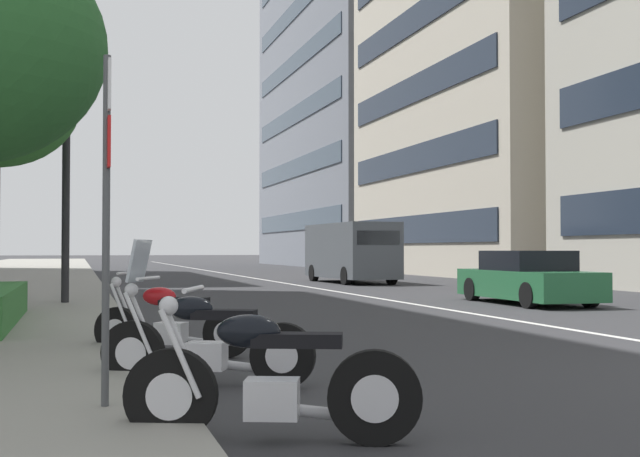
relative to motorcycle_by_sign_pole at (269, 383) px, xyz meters
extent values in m
cube|color=silver|center=(35.28, -6.84, -0.42)|extent=(110.00, 0.16, 0.01)
cylinder|color=black|center=(0.24, 0.67, -0.09)|extent=(0.34, 0.67, 0.67)
cylinder|color=silver|center=(0.24, 0.67, -0.09)|extent=(0.24, 0.36, 0.34)
cylinder|color=black|center=(-0.26, -0.71, -0.09)|extent=(0.34, 0.67, 0.67)
cylinder|color=silver|center=(-0.26, -0.71, -0.09)|extent=(0.24, 0.36, 0.34)
cube|color=silver|center=(-0.01, -0.02, -0.11)|extent=(0.37, 0.45, 0.28)
cube|color=black|center=(-0.07, -0.19, 0.31)|extent=(0.42, 0.68, 0.10)
ellipsoid|color=black|center=(0.05, 0.14, 0.37)|extent=(0.38, 0.51, 0.24)
cylinder|color=silver|center=(0.14, 0.62, 0.22)|extent=(0.15, 0.31, 0.64)
cylinder|color=silver|center=(0.27, 0.57, 0.22)|extent=(0.15, 0.31, 0.64)
cylinder|color=silver|center=(0.18, 0.52, 0.67)|extent=(0.58, 0.24, 0.04)
sphere|color=silver|center=(0.24, 0.69, 0.55)|extent=(0.14, 0.14, 0.14)
cylinder|color=silver|center=(0.03, -0.33, -0.23)|extent=(0.32, 0.68, 0.16)
cylinder|color=black|center=(2.86, 0.77, -0.10)|extent=(0.39, 0.64, 0.65)
cylinder|color=silver|center=(2.86, 0.77, -0.10)|extent=(0.26, 0.35, 0.33)
cylinder|color=black|center=(2.19, -0.64, -0.10)|extent=(0.39, 0.64, 0.65)
cylinder|color=silver|center=(2.19, -0.64, -0.10)|extent=(0.26, 0.35, 0.33)
cube|color=silver|center=(2.52, 0.06, -0.12)|extent=(0.40, 0.45, 0.28)
cube|color=black|center=(2.45, -0.10, 0.30)|extent=(0.47, 0.67, 0.10)
ellipsoid|color=black|center=(2.60, 0.22, 0.36)|extent=(0.41, 0.52, 0.24)
cylinder|color=silver|center=(2.76, 0.73, 0.21)|extent=(0.18, 0.31, 0.64)
cylinder|color=silver|center=(2.89, 0.67, 0.21)|extent=(0.18, 0.31, 0.64)
cylinder|color=silver|center=(2.79, 0.62, 0.66)|extent=(0.56, 0.29, 0.04)
sphere|color=silver|center=(2.87, 0.79, 0.54)|extent=(0.14, 0.14, 0.14)
cube|color=#B2BCC6|center=(2.83, 0.71, 0.84)|extent=(0.45, 0.30, 0.44)
cylinder|color=silver|center=(2.53, -0.25, -0.23)|extent=(0.37, 0.66, 0.16)
cylinder|color=black|center=(5.44, 0.81, -0.12)|extent=(0.42, 0.59, 0.62)
cylinder|color=silver|center=(5.44, 0.81, -0.12)|extent=(0.27, 0.33, 0.31)
cylinder|color=black|center=(4.64, -0.52, -0.12)|extent=(0.42, 0.59, 0.62)
cylinder|color=silver|center=(4.64, -0.52, -0.12)|extent=(0.27, 0.33, 0.31)
cube|color=silver|center=(5.04, 0.15, -0.13)|extent=(0.42, 0.46, 0.28)
cube|color=black|center=(4.95, -0.01, 0.28)|extent=(0.52, 0.66, 0.10)
ellipsoid|color=#AD1116|center=(5.13, 0.29, 0.34)|extent=(0.44, 0.52, 0.24)
cylinder|color=silver|center=(5.33, 0.77, 0.19)|extent=(0.20, 0.29, 0.64)
cylinder|color=silver|center=(5.45, 0.70, 0.19)|extent=(0.20, 0.29, 0.64)
cylinder|color=silver|center=(5.35, 0.67, 0.64)|extent=(0.53, 0.34, 0.04)
sphere|color=silver|center=(5.45, 0.82, 0.52)|extent=(0.14, 0.14, 0.14)
cylinder|color=silver|center=(5.01, -0.17, -0.24)|extent=(0.43, 0.63, 0.16)
cube|color=#236038|center=(12.77, -9.68, 0.07)|extent=(4.68, 1.90, 0.70)
cube|color=black|center=(12.78, -9.68, 0.67)|extent=(2.25, 1.69, 0.50)
cylinder|color=black|center=(14.32, -8.92, -0.12)|extent=(0.63, 0.24, 0.62)
cylinder|color=black|center=(14.28, -10.53, -0.12)|extent=(0.63, 0.24, 0.62)
cylinder|color=black|center=(11.27, -8.83, -0.12)|extent=(0.63, 0.24, 0.62)
cylinder|color=black|center=(11.22, -10.44, -0.12)|extent=(0.63, 0.24, 0.62)
cube|color=#4C5156|center=(26.60, -9.60, 0.91)|extent=(6.08, 2.32, 2.24)
cube|color=black|center=(23.61, -9.71, 1.40)|extent=(0.10, 1.77, 0.56)
cylinder|color=black|center=(28.61, -8.57, -0.07)|extent=(0.73, 0.29, 0.72)
cylinder|color=black|center=(28.67, -10.49, -0.07)|extent=(0.73, 0.29, 0.72)
cylinder|color=black|center=(24.52, -8.72, -0.07)|extent=(0.73, 0.29, 0.72)
cylinder|color=black|center=(24.59, -10.63, -0.07)|extent=(0.73, 0.29, 0.72)
cylinder|color=#47494C|center=(0.96, 1.10, 1.11)|extent=(0.06, 0.06, 2.77)
cube|color=silver|center=(0.96, 1.09, 2.25)|extent=(0.32, 0.02, 0.40)
cube|color=red|center=(0.96, 1.09, 1.80)|extent=(0.32, 0.02, 0.40)
cylinder|color=#232326|center=(14.24, 1.60, 4.04)|extent=(0.18, 0.18, 8.63)
cube|color=gold|center=(13.89, 1.60, 4.68)|extent=(0.56, 0.03, 1.10)
cube|color=gold|center=(14.59, 1.60, 4.68)|extent=(0.56, 0.03, 1.10)
cube|color=beige|center=(35.08, -24.52, 15.07)|extent=(20.30, 16.76, 30.99)
cube|color=#232D3D|center=(35.08, -16.10, 2.05)|extent=(18.27, 0.08, 1.50)
cube|color=#232D3D|center=(35.08, -16.10, 5.86)|extent=(18.27, 0.08, 1.50)
cube|color=#232D3D|center=(35.08, -16.10, 9.67)|extent=(18.27, 0.08, 1.50)
cube|color=#232D3D|center=(35.08, -16.10, 13.47)|extent=(18.27, 0.08, 1.50)
cube|color=#384756|center=(60.49, -16.10, 3.32)|extent=(25.38, 0.08, 1.50)
cube|color=#384756|center=(60.49, -16.10, 7.79)|extent=(25.38, 0.08, 1.50)
cube|color=#384756|center=(60.49, -16.10, 12.27)|extent=(25.38, 0.08, 1.50)
cube|color=#384756|center=(60.49, -16.10, 16.74)|extent=(25.38, 0.08, 1.50)
cube|color=#384756|center=(60.49, -16.10, 21.22)|extent=(25.38, 0.08, 1.50)
camera|label=1|loc=(-5.71, 1.31, 0.95)|focal=45.91mm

